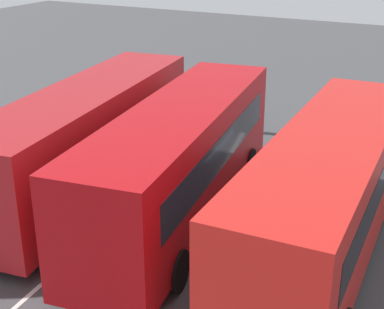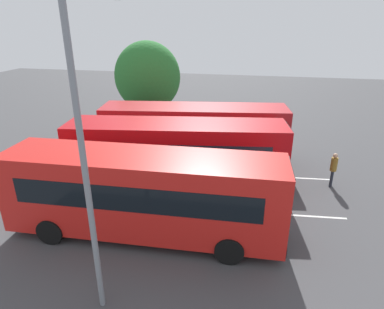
% 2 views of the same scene
% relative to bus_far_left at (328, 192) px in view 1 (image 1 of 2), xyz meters
% --- Properties ---
extents(ground_plane, '(73.93, 73.93, 0.00)m').
position_rel_bus_far_left_xyz_m(ground_plane, '(0.13, 3.92, -1.81)').
color(ground_plane, '#424244').
extents(bus_far_left, '(10.41, 2.78, 3.29)m').
position_rel_bus_far_left_xyz_m(bus_far_left, '(0.00, 0.00, 0.00)').
color(bus_far_left, red).
rests_on(bus_far_left, ground).
extents(bus_center_left, '(10.55, 3.81, 3.29)m').
position_rel_bus_far_left_xyz_m(bus_center_left, '(0.23, 4.12, 0.00)').
color(bus_center_left, '#B70C11').
rests_on(bus_center_left, ground).
extents(bus_center_right, '(10.55, 3.78, 3.29)m').
position_rel_bus_far_left_xyz_m(bus_center_right, '(0.44, 7.42, 0.00)').
color(bus_center_right, '#AD191E').
rests_on(bus_center_right, ground).
extents(pedestrian, '(0.40, 0.40, 1.77)m').
position_rel_bus_far_left_xyz_m(pedestrian, '(7.73, 5.67, -0.76)').
color(pedestrian, '#232833').
rests_on(pedestrian, ground).
extents(lane_stripe_outer_left, '(15.56, 1.42, 0.01)m').
position_rel_bus_far_left_xyz_m(lane_stripe_outer_left, '(0.13, 2.06, -1.81)').
color(lane_stripe_outer_left, silver).
rests_on(lane_stripe_outer_left, ground).
extents(lane_stripe_inner_left, '(15.56, 1.42, 0.01)m').
position_rel_bus_far_left_xyz_m(lane_stripe_inner_left, '(0.13, 5.78, -1.81)').
color(lane_stripe_inner_left, silver).
rests_on(lane_stripe_inner_left, ground).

